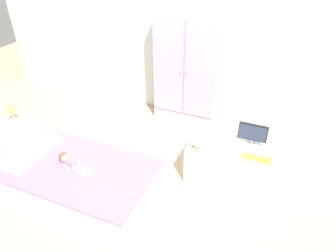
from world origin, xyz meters
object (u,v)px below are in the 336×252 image
(tv_monitor, at_px, (253,133))
(table_lamp, at_px, (10,108))
(bed, at_px, (77,177))
(rocking_horse_toy, at_px, (195,144))
(book_yellow, at_px, (248,156))
(nightstand, at_px, (19,134))
(book_orange, at_px, (264,160))
(wardrobe, at_px, (187,67))
(tv_stand, at_px, (240,165))
(doll, at_px, (68,161))

(tv_monitor, bearing_deg, table_lamp, -168.36)
(tv_monitor, bearing_deg, bed, -152.14)
(rocking_horse_toy, height_order, book_yellow, rocking_horse_toy)
(nightstand, bearing_deg, tv_monitor, 11.64)
(book_orange, bearing_deg, wardrobe, 136.87)
(nightstand, height_order, book_orange, book_orange)
(table_lamp, relative_size, book_orange, 1.68)
(book_yellow, bearing_deg, tv_stand, 124.30)
(tv_stand, bearing_deg, tv_monitor, 52.54)
(bed, relative_size, tv_stand, 1.53)
(bed, relative_size, tv_monitor, 5.62)
(bed, distance_m, tv_monitor, 1.79)
(doll, relative_size, book_orange, 2.91)
(tv_stand, xyz_separation_m, book_yellow, (0.08, -0.11, 0.22))
(doll, height_order, wardrobe, wardrobe)
(bed, relative_size, book_orange, 11.80)
(tv_monitor, xyz_separation_m, book_yellow, (0.01, -0.20, -0.13))
(table_lamp, distance_m, tv_stand, 2.57)
(doll, relative_size, tv_monitor, 1.38)
(rocking_horse_toy, height_order, book_orange, rocking_horse_toy)
(book_orange, bearing_deg, doll, -161.20)
(rocking_horse_toy, bearing_deg, nightstand, -172.66)
(bed, height_order, wardrobe, wardrobe)
(doll, height_order, book_yellow, book_yellow)
(wardrobe, relative_size, book_orange, 11.24)
(doll, bearing_deg, tv_monitor, 26.34)
(nightstand, xyz_separation_m, book_yellow, (2.58, 0.33, 0.23))
(doll, height_order, nightstand, nightstand)
(bed, xyz_separation_m, book_orange, (1.69, 0.61, 0.30))
(tv_stand, relative_size, rocking_horse_toy, 9.47)
(doll, xyz_separation_m, tv_monitor, (1.62, 0.80, 0.26))
(nightstand, distance_m, tv_monitor, 2.65)
(nightstand, distance_m, tv_stand, 2.55)
(wardrobe, xyz_separation_m, tv_stand, (0.94, -0.97, -0.54))
(tv_stand, bearing_deg, bed, -153.71)
(book_yellow, relative_size, book_orange, 0.98)
(bed, xyz_separation_m, rocking_horse_toy, (1.04, 0.55, 0.34))
(nightstand, relative_size, tv_monitor, 1.41)
(nightstand, xyz_separation_m, tv_monitor, (2.57, 0.53, 0.36))
(bed, xyz_separation_m, tv_monitor, (1.54, 0.81, 0.43))
(wardrobe, xyz_separation_m, tv_monitor, (1.00, -0.88, -0.19))
(bed, height_order, rocking_horse_toy, rocking_horse_toy)
(book_yellow, bearing_deg, rocking_horse_toy, -172.78)
(bed, relative_size, table_lamp, 7.04)
(book_orange, bearing_deg, rocking_horse_toy, -174.35)
(doll, distance_m, tv_stand, 1.71)
(wardrobe, bearing_deg, rocking_horse_toy, -66.27)
(bed, xyz_separation_m, table_lamp, (-1.03, 0.28, 0.42))
(rocking_horse_toy, distance_m, book_yellow, 0.51)
(doll, relative_size, book_yellow, 2.97)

